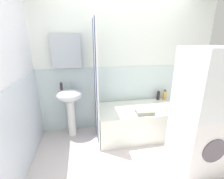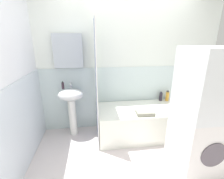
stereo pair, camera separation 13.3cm
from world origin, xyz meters
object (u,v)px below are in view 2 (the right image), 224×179
Objects in this scene: lotion_bottle at (161,96)px; towel_folded at (145,113)px; sink at (71,102)px; body_wash_bottle at (167,96)px; soap_dispenser at (63,86)px; washer_dryer_stack at (202,115)px; bathtub at (139,121)px.

towel_folded is at bearing -133.10° from lotion_bottle.
sink is 1.28m from towel_folded.
body_wash_bottle is 0.72× the size of towel_folded.
sink is at bearing -12.74° from soap_dispenser.
washer_dryer_stack is at bearing -31.72° from sink.
washer_dryer_stack is at bearing -30.61° from soap_dispenser.
washer_dryer_stack is (1.83, -1.08, -0.13)m from soap_dispenser.
body_wash_bottle is at bearing 2.05° from soap_dispenser.
lotion_bottle is (1.72, 0.12, -0.03)m from sink.
bathtub is 0.69m from lotion_bottle.
washer_dryer_stack is at bearing -90.39° from lotion_bottle.
sink is 0.32m from soap_dispenser.
washer_dryer_stack reaches higher than sink.
body_wash_bottle is 1.18m from washer_dryer_stack.
body_wash_bottle reaches higher than towel_folded.
washer_dryer_stack is at bearing -96.60° from body_wash_bottle.
lotion_bottle is at bearing 46.90° from towel_folded.
body_wash_bottle is 1.13× the size of lotion_bottle.
washer_dryer_stack is (0.51, -0.87, 0.55)m from bathtub.
soap_dispenser reaches higher than sink.
lotion_bottle is (-0.13, 0.02, -0.01)m from body_wash_bottle.
soap_dispenser is 1.50m from bathtub.
towel_folded is at bearing -88.07° from bathtub.
washer_dryer_stack reaches higher than towel_folded.
sink reaches higher than lotion_bottle.
towel_folded is at bearing -140.58° from body_wash_bottle.
bathtub is 0.79m from body_wash_bottle.
sink is 2.01m from washer_dryer_stack.
lotion_bottle is at bearing 89.61° from washer_dryer_stack.
bathtub is 0.92× the size of washer_dryer_stack.
lotion_bottle is (1.84, 0.09, -0.33)m from soap_dispenser.
washer_dryer_stack reaches higher than soap_dispenser.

